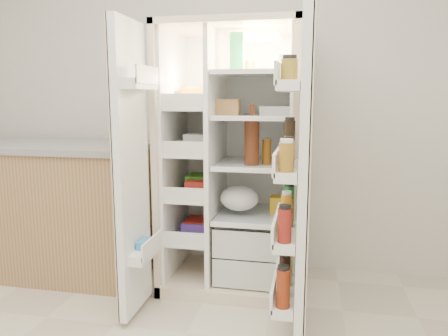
# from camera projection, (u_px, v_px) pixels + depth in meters

# --- Properties ---
(wall_back) EXTENTS (4.00, 0.02, 2.70)m
(wall_back) POSITION_uv_depth(u_px,v_px,m) (225.00, 94.00, 3.26)
(wall_back) COLOR silver
(wall_back) RESTS_ON floor
(refrigerator) EXTENTS (0.92, 0.70, 1.80)m
(refrigerator) POSITION_uv_depth(u_px,v_px,m) (236.00, 181.00, 3.00)
(refrigerator) COLOR beige
(refrigerator) RESTS_ON floor
(freezer_door) EXTENTS (0.15, 0.40, 1.72)m
(freezer_door) POSITION_uv_depth(u_px,v_px,m) (132.00, 172.00, 2.49)
(freezer_door) COLOR white
(freezer_door) RESTS_ON floor
(fridge_door) EXTENTS (0.17, 0.58, 1.72)m
(fridge_door) POSITION_uv_depth(u_px,v_px,m) (301.00, 186.00, 2.21)
(fridge_door) COLOR white
(fridge_door) RESTS_ON floor
(kitchen_counter) EXTENTS (1.36, 0.73, 0.99)m
(kitchen_counter) POSITION_uv_depth(u_px,v_px,m) (61.00, 208.00, 3.21)
(kitchen_counter) COLOR #A48152
(kitchen_counter) RESTS_ON floor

